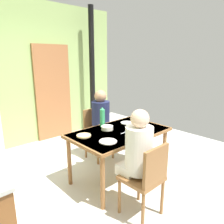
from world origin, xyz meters
The scene contains 18 objects.
ground_plane centered at (0.00, 0.00, 0.00)m, with size 5.78×5.78×0.00m, color beige.
wall_back centered at (0.00, 2.22, 1.41)m, with size 4.13×0.10×2.82m, color #95B368.
door_wooden centered at (0.48, 2.14, 1.00)m, with size 0.80×0.05×2.00m, color #9D6039.
stove_pipe_column centered at (1.34, 1.87, 1.41)m, with size 0.12×0.12×2.82m, color black.
dining_table centered at (0.31, -0.04, 0.66)m, with size 1.37×0.85×0.73m.
chair_near_diner centered at (-0.04, -0.82, 0.50)m, with size 0.40×0.40×0.87m.
chair_far_diner centered at (0.52, 0.73, 0.50)m, with size 0.40×0.40×0.87m.
person_near_diner centered at (-0.04, -0.68, 0.78)m, with size 0.30×0.37×0.77m.
person_far_diner centered at (0.52, 0.60, 0.78)m, with size 0.30×0.37×0.77m.
water_bottle_green_near centered at (0.27, 0.26, 0.87)m, with size 0.07×0.07×0.30m.
serving_bowl_center centered at (0.23, 0.12, 0.76)m, with size 0.17×0.17×0.06m, color white.
dinner_plate_near_left centered at (0.67, 0.14, 0.74)m, with size 0.19×0.19×0.01m, color white.
dinner_plate_near_right centered at (-0.07, -0.23, 0.74)m, with size 0.22×0.22×0.01m, color white.
drinking_glass_by_near_diner centered at (0.53, -0.21, 0.78)m, with size 0.06×0.06×0.10m, color silver.
drinking_glass_by_far_diner centered at (0.87, 0.09, 0.78)m, with size 0.06×0.06×0.10m, color silver.
bread_plate_sliced centered at (-0.17, 0.13, 0.74)m, with size 0.19×0.19×0.02m, color #DBB77A.
cutlery_knife_near centered at (0.74, -0.07, 0.73)m, with size 0.15×0.02×0.00m, color silver.
cutlery_fork_near centered at (0.33, -0.13, 0.73)m, with size 0.15×0.02×0.00m, color silver.
Camera 1 is at (-1.72, -2.07, 1.74)m, focal length 34.55 mm.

